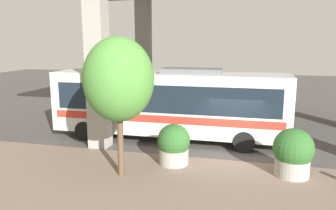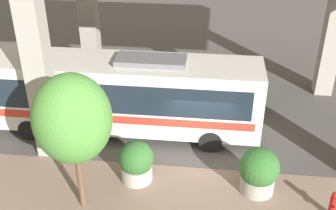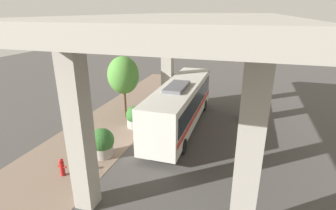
{
  "view_description": "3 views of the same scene",
  "coord_description": "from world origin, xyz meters",
  "views": [
    {
      "loc": [
        -13.68,
        -0.54,
        5.05
      ],
      "look_at": [
        -0.02,
        2.84,
        2.33
      ],
      "focal_mm": 35.0,
      "sensor_mm": 36.0,
      "label": 1
    },
    {
      "loc": [
        -13.76,
        -0.35,
        10.88
      ],
      "look_at": [
        0.71,
        1.32,
        2.52
      ],
      "focal_mm": 45.0,
      "sensor_mm": 36.0,
      "label": 2
    },
    {
      "loc": [
        7.17,
        -15.01,
        8.74
      ],
      "look_at": [
        1.71,
        2.61,
        2.05
      ],
      "focal_mm": 28.0,
      "sensor_mm": 36.0,
      "label": 3
    }
  ],
  "objects": [
    {
      "name": "street_tree_near",
      "position": [
        -2.6,
        4.06,
        3.69
      ],
      "size": [
        2.6,
        2.6,
        5.27
      ],
      "color": "brown",
      "rests_on": "ground"
    },
    {
      "name": "planter_front",
      "position": [
        -1.08,
        -2.3,
        0.92
      ],
      "size": [
        1.52,
        1.52,
        1.87
      ],
      "color": "#9E998E",
      "rests_on": "ground"
    },
    {
      "name": "planter_middle",
      "position": [
        -0.94,
        2.37,
        0.84
      ],
      "size": [
        1.37,
        1.37,
        1.72
      ],
      "color": "#9E998E",
      "rests_on": "ground"
    },
    {
      "name": "ground_plane",
      "position": [
        0.0,
        0.0,
        0.0
      ],
      "size": [
        80.0,
        80.0,
        0.0
      ],
      "primitive_type": "plane",
      "color": "#474442",
      "rests_on": "ground"
    },
    {
      "name": "bus",
      "position": [
        2.48,
        3.44,
        2.03
      ],
      "size": [
        2.68,
        12.01,
        3.76
      ],
      "color": "silver",
      "rests_on": "ground"
    },
    {
      "name": "fire_hydrant",
      "position": [
        -2.15,
        -4.83,
        0.54
      ],
      "size": [
        0.51,
        0.25,
        1.07
      ],
      "color": "#B21919",
      "rests_on": "ground"
    }
  ]
}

